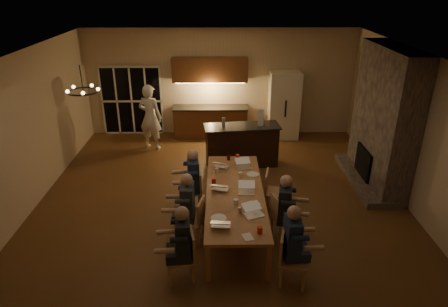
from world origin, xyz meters
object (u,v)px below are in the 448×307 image
refrigerator (284,105)px  person_right_near (292,244)px  can_cola (229,157)px  person_left_far (194,180)px  chair_right_near (294,260)px  person_right_mid (284,209)px  laptop_e (222,162)px  redcup_near (260,230)px  can_silver (240,210)px  chandelier (83,91)px  chair_left_near (180,257)px  redcup_mid (214,181)px  person_left_near (184,245)px  bar_bottle (224,122)px  standing_person (150,117)px  chair_left_mid (191,220)px  chair_left_far (191,190)px  plate_near (253,205)px  bar_blender (261,117)px  redcup_far (237,157)px  laptop_c (220,184)px  chair_right_far (276,192)px  plate_far (253,174)px  person_left_mid (188,208)px  chair_right_mid (285,217)px  laptop_f (244,163)px  plate_left (219,218)px  mug_mid (240,175)px  laptop_b (254,210)px  mug_back (217,170)px  laptop_d (247,188)px  mug_front (236,202)px  dining_table (235,208)px  laptop_a (221,219)px  bar_island (242,145)px

refrigerator → person_right_near: bearing=-97.1°
can_cola → person_left_far: bearing=-130.7°
chair_right_near → person_right_mid: size_ratio=0.64×
laptop_e → redcup_near: size_ratio=2.67×
can_silver → chandelier: bearing=164.9°
chair_left_near → redcup_mid: chair_left_near is taller
refrigerator → redcup_near: size_ratio=16.67×
person_left_near → bar_bottle: bearing=166.4°
chair_left_near → bar_bottle: bar_bottle is taller
redcup_mid → can_cola: size_ratio=1.00×
standing_person → person_right_mid: bearing=144.3°
person_left_far → standing_person: bearing=-164.1°
chair_left_near → chair_left_mid: bearing=162.5°
can_cola → person_right_mid: bearing=-64.2°
chair_left_far → plate_near: (1.21, -1.10, 0.31)m
bar_blender → plate_near: bearing=-84.6°
chair_right_near → redcup_far: size_ratio=7.42×
refrigerator → laptop_c: 5.01m
chair_left_near → laptop_c: size_ratio=2.78×
person_left_near → refrigerator: bearing=153.7°
chair_right_far → plate_far: (-0.48, 0.18, 0.31)m
person_right_near → person_left_mid: bearing=54.3°
chair_right_mid → laptop_f: size_ratio=2.78×
chair_right_mid → can_cola: chair_right_mid is taller
redcup_mid → plate_far: (0.81, 0.38, -0.05)m
redcup_far → person_right_near: bearing=-76.4°
plate_left → mug_mid: bearing=73.9°
redcup_far → person_left_far: bearing=-137.1°
chair_left_mid → chandelier: bearing=-91.4°
person_left_mid → plate_near: (1.19, -0.02, 0.07)m
laptop_b → mug_back: laptop_b is taller
person_left_mid → chandelier: size_ratio=2.52×
person_right_near → laptop_d: person_right_near is taller
refrigerator → redcup_near: refrigerator is taller
mug_front → dining_table: bearing=89.5°
plate_left → chair_left_far: bearing=111.1°
refrigerator → laptop_a: size_ratio=6.25×
bar_island → mug_mid: 2.17m
bar_island → plate_far: bearing=-93.6°
person_right_mid → redcup_near: person_right_mid is taller
person_left_near → laptop_f: person_left_near is taller
laptop_a → plate_near: size_ratio=1.19×
can_silver → bar_island: bearing=86.5°
dining_table → plate_left: plate_left is taller
laptop_b → chair_right_mid: bearing=10.9°
bar_blender → chair_left_mid: bearing=-102.5°
chair_right_far → mug_front: bearing=149.6°
person_left_mid → bar_blender: bar_blender is taller
person_left_far → can_silver: (0.89, -1.35, 0.12)m
laptop_d → plate_far: bearing=79.8°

